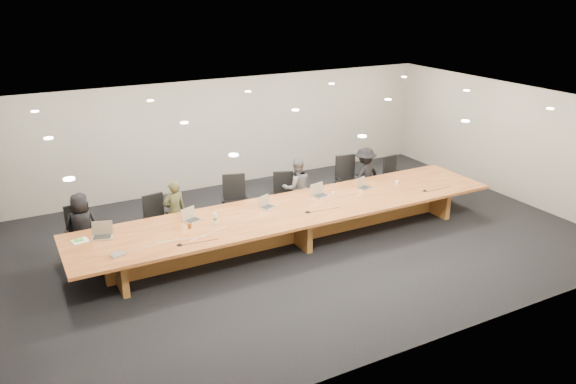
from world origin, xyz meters
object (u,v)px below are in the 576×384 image
object	(u,v)px
chair_left	(159,220)
laptop_a	(101,231)
paper_cup_near	(333,194)
mic_left	(180,244)
laptop_e	(365,183)
person_a	(82,227)
person_b	(175,211)
mic_center	(308,212)
chair_far_left	(83,233)
chair_mid_left	(236,202)
laptop_c	(268,202)
laptop_d	(321,190)
water_bottle	(215,219)
paper_cup_far	(397,182)
conference_table	(295,218)
chair_far_right	(395,176)
person_d	(365,176)
chair_right	(349,181)
av_box	(117,255)
amber_mug	(190,226)
laptop_b	(192,215)
mic_right	(425,190)
chair_mid_right	(284,196)
person_c	(297,188)

from	to	relation	value
chair_left	laptop_a	world-z (taller)	chair_left
paper_cup_near	mic_left	size ratio (longest dim) A/B	0.71
laptop_e	mic_left	size ratio (longest dim) A/B	2.69
person_a	person_b	size ratio (longest dim) A/B	1.03
laptop_e	mic_center	world-z (taller)	laptop_e
chair_far_left	chair_mid_left	distance (m)	3.19
laptop_c	laptop_d	size ratio (longest dim) A/B	0.87
water_bottle	paper_cup_far	distance (m)	4.45
paper_cup_far	conference_table	bearing A→B (deg)	-176.60
chair_far_right	paper_cup_far	bearing A→B (deg)	-134.03
chair_mid_left	person_d	distance (m)	3.31
person_a	laptop_a	bearing A→B (deg)	120.84
chair_right	av_box	distance (m)	6.05
laptop_e	mic_center	xyz separation A→B (m)	(-1.83, -0.62, -0.10)
laptop_a	amber_mug	size ratio (longest dim) A/B	3.89
person_b	person_d	size ratio (longest dim) A/B	0.95
chair_far_right	laptop_e	distance (m)	1.89
chair_far_right	person_b	xyz separation A→B (m)	(-5.70, -0.05, 0.16)
chair_far_left	paper_cup_far	xyz separation A→B (m)	(6.69, -1.06, 0.25)
person_d	laptop_a	xyz separation A→B (m)	(-6.26, -0.75, 0.20)
conference_table	laptop_a	xyz separation A→B (m)	(-3.74, 0.38, 0.37)
chair_far_right	water_bottle	size ratio (longest dim) A/B	4.55
person_a	person_d	size ratio (longest dim) A/B	0.97
chair_left	chair_mid_left	distance (m)	1.71
paper_cup_far	chair_far_left	bearing A→B (deg)	170.99
laptop_e	paper_cup_near	size ratio (longest dim) A/B	3.78
laptop_a	amber_mug	distance (m)	1.57
laptop_e	laptop_b	bearing A→B (deg)	158.51
person_b	av_box	distance (m)	2.23
conference_table	amber_mug	xyz separation A→B (m)	(-2.21, 0.05, 0.28)
av_box	paper_cup_far	bearing A→B (deg)	-12.49
mic_right	person_b	bearing A→B (deg)	162.09
chair_mid_right	person_d	world-z (taller)	person_d
paper_cup_near	paper_cup_far	distance (m)	1.65
person_b	mic_right	xyz separation A→B (m)	(5.15, -1.67, 0.10)
chair_far_left	laptop_d	xyz separation A→B (m)	(4.78, -0.91, 0.34)
chair_far_left	person_a	world-z (taller)	person_a
laptop_e	amber_mug	distance (m)	4.16
chair_right	laptop_a	bearing A→B (deg)	-165.50
person_d	av_box	bearing A→B (deg)	2.56
chair_far_right	mic_center	bearing A→B (deg)	-162.34
laptop_c	chair_right	bearing A→B (deg)	-2.48
person_d	chair_mid_right	bearing A→B (deg)	-13.44
paper_cup_near	mic_center	size ratio (longest dim) A/B	0.66
person_c	mic_left	distance (m)	3.71
water_bottle	mic_left	distance (m)	1.05
chair_left	paper_cup_far	xyz separation A→B (m)	(5.21, -1.06, 0.28)
person_c	laptop_a	xyz separation A→B (m)	(-4.42, -0.78, 0.19)
chair_mid_left	person_d	bearing A→B (deg)	13.50
chair_far_right	amber_mug	world-z (taller)	chair_far_right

